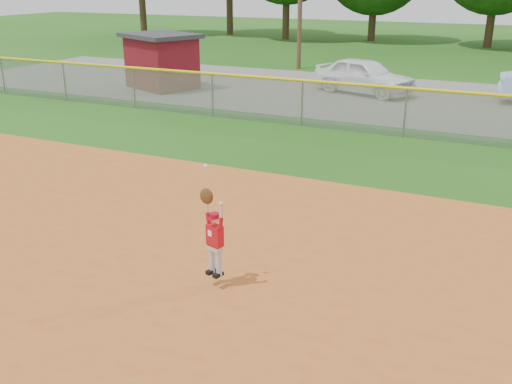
# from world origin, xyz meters

# --- Properties ---
(ground) EXTENTS (120.00, 120.00, 0.00)m
(ground) POSITION_xyz_m (0.00, 0.00, 0.00)
(ground) COLOR #1F5313
(ground) RESTS_ON ground
(parking_strip) EXTENTS (44.00, 10.00, 0.03)m
(parking_strip) POSITION_xyz_m (0.00, 16.00, 0.01)
(parking_strip) COLOR #65635E
(parking_strip) RESTS_ON ground
(car_white_a) EXTENTS (4.65, 2.97, 1.47)m
(car_white_a) POSITION_xyz_m (-2.92, 16.32, 0.77)
(car_white_a) COLOR white
(car_white_a) RESTS_ON parking_strip
(utility_shed) EXTENTS (3.87, 3.51, 2.36)m
(utility_shed) POSITION_xyz_m (-11.34, 13.89, 1.21)
(utility_shed) COLOR #600D15
(utility_shed) RESTS_ON ground
(outfield_fence) EXTENTS (40.06, 0.10, 1.55)m
(outfield_fence) POSITION_xyz_m (0.00, 10.00, 0.88)
(outfield_fence) COLOR gray
(outfield_fence) RESTS_ON ground
(ballplayer) EXTENTS (0.46, 0.27, 1.78)m
(ballplayer) POSITION_xyz_m (-0.88, -0.43, 0.93)
(ballplayer) COLOR silver
(ballplayer) RESTS_ON ground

